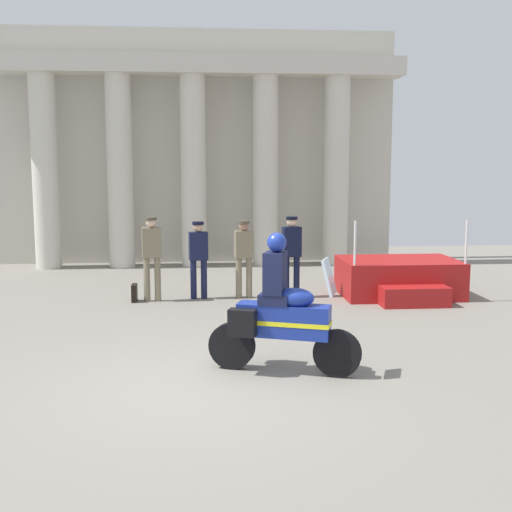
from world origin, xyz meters
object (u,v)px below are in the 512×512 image
(reviewing_stand, at_px, (400,279))
(officer_in_row_1, at_px, (198,254))
(officer_in_row_0, at_px, (152,252))
(motorcycle_with_rider, at_px, (278,315))
(officer_in_row_3, at_px, (292,250))
(briefcase_on_ground, at_px, (134,293))
(officer_in_row_2, at_px, (244,252))

(reviewing_stand, relative_size, officer_in_row_1, 1.52)
(officer_in_row_0, bearing_deg, motorcycle_with_rider, 104.52)
(officer_in_row_3, xyz_separation_m, briefcase_on_ground, (-3.28, -0.17, -0.83))
(officer_in_row_3, height_order, briefcase_on_ground, officer_in_row_3)
(officer_in_row_1, distance_m, officer_in_row_3, 1.96)
(officer_in_row_2, distance_m, officer_in_row_3, 1.01)
(reviewing_stand, xyz_separation_m, officer_in_row_3, (-2.33, 0.08, 0.63))
(officer_in_row_2, relative_size, officer_in_row_3, 0.95)
(reviewing_stand, height_order, motorcycle_with_rider, motorcycle_with_rider)
(officer_in_row_0, relative_size, briefcase_on_ground, 4.83)
(reviewing_stand, xyz_separation_m, briefcase_on_ground, (-5.61, -0.09, -0.20))
(officer_in_row_3, bearing_deg, officer_in_row_2, -9.94)
(reviewing_stand, relative_size, officer_in_row_0, 1.41)
(officer_in_row_2, height_order, briefcase_on_ground, officer_in_row_2)
(motorcycle_with_rider, distance_m, briefcase_on_ground, 5.44)
(reviewing_stand, xyz_separation_m, officer_in_row_0, (-5.24, -0.07, 0.65))
(reviewing_stand, height_order, briefcase_on_ground, reviewing_stand)
(motorcycle_with_rider, bearing_deg, officer_in_row_0, 132.47)
(reviewing_stand, xyz_separation_m, motorcycle_with_rider, (-3.20, -4.92, 0.41))
(officer_in_row_2, bearing_deg, officer_in_row_1, -8.01)
(reviewing_stand, height_order, officer_in_row_2, reviewing_stand)
(officer_in_row_2, relative_size, briefcase_on_ground, 4.55)
(officer_in_row_0, xyz_separation_m, motorcycle_with_rider, (2.04, -4.84, -0.23))
(reviewing_stand, xyz_separation_m, officer_in_row_2, (-3.33, 0.11, 0.59))
(reviewing_stand, bearing_deg, officer_in_row_1, 178.61)
(officer_in_row_3, relative_size, briefcase_on_ground, 4.77)
(officer_in_row_2, bearing_deg, briefcase_on_ground, -3.46)
(motorcycle_with_rider, xyz_separation_m, briefcase_on_ground, (-2.41, 4.83, -0.61))
(briefcase_on_ground, bearing_deg, officer_in_row_2, 4.90)
(officer_in_row_2, bearing_deg, officer_in_row_0, -2.86)
(officer_in_row_1, bearing_deg, officer_in_row_2, 171.99)
(officer_in_row_1, xyz_separation_m, officer_in_row_3, (1.96, -0.02, 0.06))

